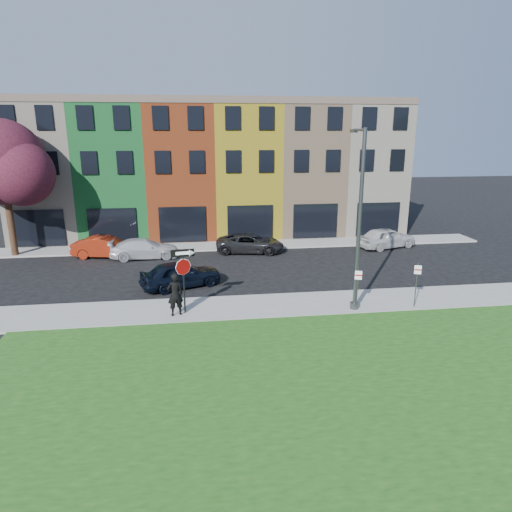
{
  "coord_description": "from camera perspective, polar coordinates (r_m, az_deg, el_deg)",
  "views": [
    {
      "loc": [
        -3.99,
        -17.18,
        8.27
      ],
      "look_at": [
        -1.17,
        4.0,
        2.3
      ],
      "focal_mm": 32.0,
      "sensor_mm": 36.0,
      "label": 1
    }
  ],
  "objects": [
    {
      "name": "ground",
      "position": [
        19.48,
        5.04,
        -9.58
      ],
      "size": [
        120.0,
        120.0,
        0.0
      ],
      "primitive_type": "plane",
      "color": "black",
      "rests_on": "ground"
    },
    {
      "name": "parked_car_silver",
      "position": [
        30.98,
        -13.77,
        0.92
      ],
      "size": [
        2.38,
        4.71,
        1.3
      ],
      "primitive_type": "imported",
      "rotation": [
        0.0,
        0.0,
        1.63
      ],
      "color": "silver",
      "rests_on": "ground"
    },
    {
      "name": "stop_sign",
      "position": [
        20.64,
        -9.09,
        -1.5
      ],
      "size": [
        1.05,
        0.18,
        3.02
      ],
      "rotation": [
        0.0,
        0.0,
        0.14
      ],
      "color": "black",
      "rests_on": "sidewalk_near"
    },
    {
      "name": "parked_car_red",
      "position": [
        31.88,
        -18.26,
        1.09
      ],
      "size": [
        2.88,
        4.77,
        1.41
      ],
      "primitive_type": "imported",
      "rotation": [
        0.0,
        0.0,
        1.41
      ],
      "color": "maroon",
      "rests_on": "ground"
    },
    {
      "name": "sidewalk_near",
      "position": [
        22.59,
        8.38,
        -5.88
      ],
      "size": [
        40.0,
        3.0,
        0.12
      ],
      "primitive_type": "cube",
      "color": "gray",
      "rests_on": "ground"
    },
    {
      "name": "parking_sign_b",
      "position": [
        22.64,
        19.44,
        -2.82
      ],
      "size": [
        0.31,
        0.13,
        2.14
      ],
      "rotation": [
        0.0,
        0.0,
        -0.31
      ],
      "color": "#484A4D",
      "rests_on": "sidewalk_near"
    },
    {
      "name": "sedan_near",
      "position": [
        24.88,
        -9.4,
        -2.24
      ],
      "size": [
        4.64,
        5.46,
        1.46
      ],
      "primitive_type": "imported",
      "rotation": [
        0.0,
        0.0,
        1.94
      ],
      "color": "black",
      "rests_on": "ground"
    },
    {
      "name": "parked_car_white",
      "position": [
        34.03,
        16.0,
        2.21
      ],
      "size": [
        4.27,
        5.35,
        1.48
      ],
      "primitive_type": "imported",
      "rotation": [
        0.0,
        0.0,
        1.88
      ],
      "color": "silver",
      "rests_on": "ground"
    },
    {
      "name": "parked_car_dark",
      "position": [
        31.53,
        -0.73,
        1.62
      ],
      "size": [
        3.76,
        5.4,
        1.29
      ],
      "primitive_type": "imported",
      "rotation": [
        0.0,
        0.0,
        1.39
      ],
      "color": "black",
      "rests_on": "ground"
    },
    {
      "name": "sidewalk_far",
      "position": [
        33.22,
        -5.64,
        1.23
      ],
      "size": [
        40.0,
        2.4,
        0.12
      ],
      "primitive_type": "cube",
      "color": "gray",
      "rests_on": "ground"
    },
    {
      "name": "tree_purple",
      "position": [
        33.72,
        -28.95,
        10.01
      ],
      "size": [
        6.5,
        5.69,
        8.82
      ],
      "color": "black",
      "rests_on": "sidewalk_far"
    },
    {
      "name": "parking_sign_a",
      "position": [
        21.54,
        12.6,
        -3.48
      ],
      "size": [
        0.31,
        0.14,
        1.97
      ],
      "rotation": [
        0.0,
        0.0,
        -0.34
      ],
      "color": "#484A4D",
      "rests_on": "sidewalk_near"
    },
    {
      "name": "man",
      "position": [
        20.83,
        -10.07,
        -4.75
      ],
      "size": [
        1.0,
        0.9,
        1.98
      ],
      "primitive_type": "imported",
      "rotation": [
        0.0,
        0.0,
        3.45
      ],
      "color": "black",
      "rests_on": "sidewalk_near"
    },
    {
      "name": "street_lamp",
      "position": [
        21.11,
        12.68,
        4.27
      ],
      "size": [
        0.59,
        2.57,
        8.21
      ],
      "rotation": [
        0.0,
        0.0,
        -0.11
      ],
      "color": "#484A4D",
      "rests_on": "sidewalk_near"
    },
    {
      "name": "rowhouse_block",
      "position": [
        38.53,
        -5.43,
        10.66
      ],
      "size": [
        30.0,
        10.12,
        10.0
      ],
      "color": "#B9AD99",
      "rests_on": "ground"
    }
  ]
}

